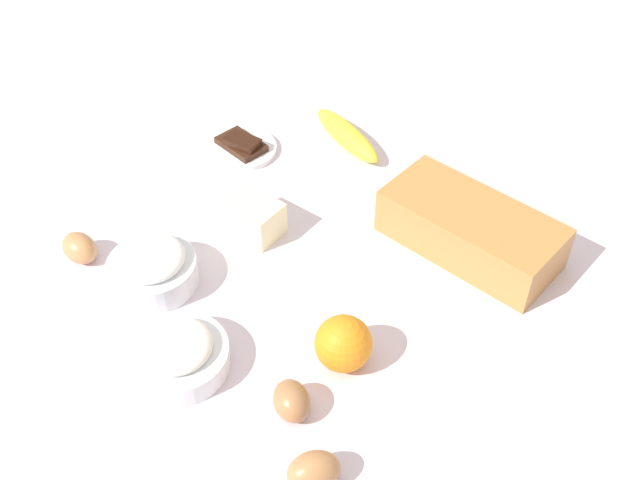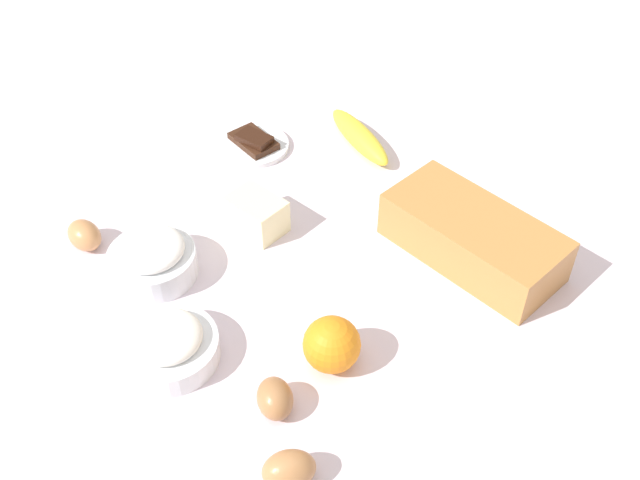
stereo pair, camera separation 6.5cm
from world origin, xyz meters
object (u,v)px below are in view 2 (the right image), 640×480
Objects in this scene: egg_beside_bowl at (289,470)px; chocolate_plate at (254,144)px; loaf_pan at (473,237)px; orange_fruit at (332,345)px; egg_loose at (275,398)px; sugar_bowl at (152,258)px; flour_bowl at (167,344)px; banana at (359,137)px; egg_near_butter at (84,235)px; butter_block at (257,214)px.

chocolate_plate is (-0.55, 0.40, -0.01)m from egg_beside_bowl.
orange_fruit is at bearing -90.47° from loaf_pan.
sugar_bowl is at bearing 175.70° from egg_loose.
flour_bowl is 2.13× the size of egg_beside_bowl.
banana is 0.51m from orange_fruit.
orange_fruit is at bearing 14.74° from sugar_bowl.
egg_beside_bowl is at bearing -3.54° from egg_near_butter.
banana is at bearing 124.26° from egg_loose.
egg_near_butter is (-0.43, -0.43, -0.02)m from loaf_pan.
butter_block is (0.05, -0.28, 0.01)m from banana.
loaf_pan is 0.48m from egg_beside_bowl.
loaf_pan is at bearing -13.69° from banana.
sugar_bowl is 2.19× the size of egg_loose.
flour_bowl is 0.29m from butter_block.
egg_loose is (0.33, -0.49, 0.00)m from banana.
orange_fruit is 1.24× the size of egg_near_butter.
flour_bowl reaches higher than chocolate_plate.
butter_block is at bearing 56.09° from egg_near_butter.
orange_fruit is at bearing -19.79° from butter_block.
egg_beside_bowl is at bearing -59.62° from orange_fruit.
loaf_pan is 0.35m from butter_block.
sugar_bowl is 0.19m from butter_block.
orange_fruit is (0.31, 0.08, 0.01)m from sugar_bowl.
egg_loose is (0.01, -0.41, -0.02)m from loaf_pan.
loaf_pan is 4.57× the size of egg_loose.
orange_fruit reaches higher than sugar_bowl.
sugar_bowl is at bearing -129.53° from loaf_pan.
egg_loose is at bearing -55.74° from banana.
banana is (-0.17, 0.54, -0.01)m from flour_bowl.
flour_bowl is 1.77× the size of orange_fruit.
chocolate_plate is at bearing 144.29° from egg_beside_bowl.
chocolate_plate is (-0.15, 0.32, -0.02)m from sugar_bowl.
egg_near_butter is 0.44m from egg_loose.
loaf_pan is 0.50m from sugar_bowl.
loaf_pan is 4.26× the size of egg_beside_bowl.
egg_near_butter is 0.36m from chocolate_plate.
orange_fruit reaches higher than banana.
butter_block is (0.03, 0.18, -0.00)m from sugar_bowl.
flour_bowl is 0.17m from sugar_bowl.
egg_loose is 0.57m from chocolate_plate.
banana is at bearing 49.67° from chocolate_plate.
loaf_pan is 0.49m from flour_bowl.
banana is 3.08× the size of egg_loose.
egg_near_butter is at bearing 176.46° from egg_beside_bowl.
sugar_bowl reaches higher than chocolate_plate.
flour_bowl reaches higher than banana.
orange_fruit is (0.16, 0.16, 0.01)m from flour_bowl.
egg_loose is at bearing -36.53° from chocolate_plate.
flour_bowl reaches higher than egg_near_butter.
orange_fruit reaches higher than butter_block.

